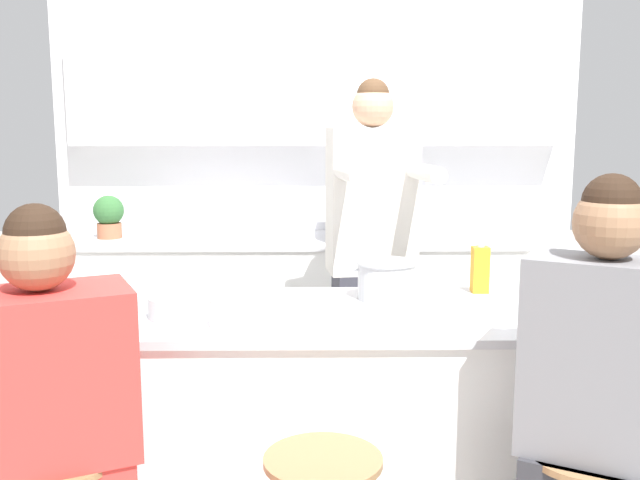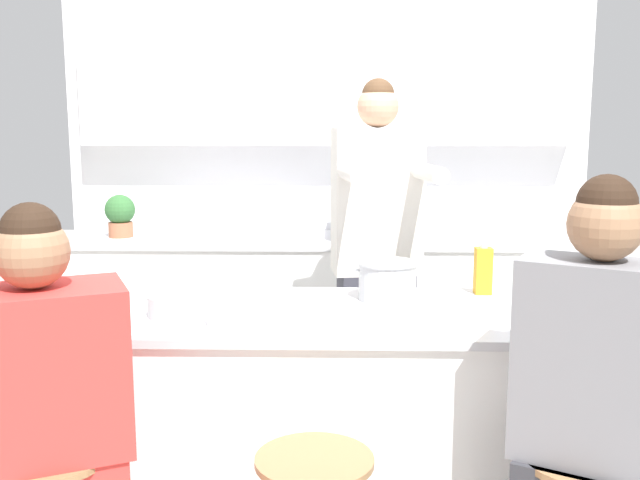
# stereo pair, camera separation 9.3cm
# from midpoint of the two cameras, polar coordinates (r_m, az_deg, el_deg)

# --- Properties ---
(wall_back) EXTENTS (3.20, 0.22, 2.70)m
(wall_back) POSITION_cam_midpoint_polar(r_m,az_deg,el_deg) (4.41, -0.90, 8.82)
(wall_back) COLOR white
(wall_back) RESTS_ON ground_plane
(back_counter) EXTENTS (2.97, 0.61, 0.92)m
(back_counter) POSITION_cam_midpoint_polar(r_m,az_deg,el_deg) (4.27, -0.88, -5.90)
(back_counter) COLOR white
(back_counter) RESTS_ON ground_plane
(kitchen_island) EXTENTS (1.93, 0.75, 0.90)m
(kitchen_island) POSITION_cam_midpoint_polar(r_m,az_deg,el_deg) (2.77, -0.98, -14.56)
(kitchen_island) COLOR black
(kitchen_island) RESTS_ON ground_plane
(person_cooking) EXTENTS (0.47, 0.63, 1.78)m
(person_cooking) POSITION_cam_midpoint_polar(r_m,az_deg,el_deg) (3.30, 3.32, -2.81)
(person_cooking) COLOR #383842
(person_cooking) RESTS_ON ground_plane
(person_wrapped_blanket) EXTENTS (0.55, 0.46, 1.36)m
(person_wrapped_blanket) POSITION_cam_midpoint_polar(r_m,az_deg,el_deg) (2.28, -21.96, -15.68)
(person_wrapped_blanket) COLOR red
(person_wrapped_blanket) RESTS_ON ground_plane
(person_seated_near) EXTENTS (0.48, 0.42, 1.44)m
(person_seated_near) POSITION_cam_midpoint_polar(r_m,az_deg,el_deg) (2.26, 20.06, -15.18)
(person_seated_near) COLOR #333338
(person_seated_near) RESTS_ON ground_plane
(cooking_pot) EXTENTS (0.32, 0.24, 0.15)m
(cooking_pot) POSITION_cam_midpoint_polar(r_m,az_deg,el_deg) (2.79, 4.37, -3.21)
(cooking_pot) COLOR #B7BABC
(cooking_pot) RESTS_ON kitchen_island
(fruit_bowl) EXTENTS (0.19, 0.19, 0.08)m
(fruit_bowl) POSITION_cam_midpoint_polar(r_m,az_deg,el_deg) (2.59, -12.57, -5.24)
(fruit_bowl) COLOR #B7BABC
(fruit_bowl) RESTS_ON kitchen_island
(coffee_cup_near) EXTENTS (0.11, 0.08, 0.09)m
(coffee_cup_near) POSITION_cam_midpoint_polar(r_m,az_deg,el_deg) (2.43, -9.01, -5.83)
(coffee_cup_near) COLOR white
(coffee_cup_near) RESTS_ON kitchen_island
(banana_bunch) EXTENTS (0.17, 0.12, 0.06)m
(banana_bunch) POSITION_cam_midpoint_polar(r_m,az_deg,el_deg) (2.61, 16.70, -5.57)
(banana_bunch) COLOR yellow
(banana_bunch) RESTS_ON kitchen_island
(juice_carton) EXTENTS (0.06, 0.06, 0.20)m
(juice_carton) POSITION_cam_midpoint_polar(r_m,az_deg,el_deg) (2.95, 11.80, -2.30)
(juice_carton) COLOR gold
(juice_carton) RESTS_ON kitchen_island
(microwave) EXTENTS (0.51, 0.40, 0.27)m
(microwave) POSITION_cam_midpoint_polar(r_m,az_deg,el_deg) (4.13, 3.43, 2.01)
(microwave) COLOR #B2B5B7
(microwave) RESTS_ON back_counter
(potted_plant) EXTENTS (0.18, 0.18, 0.25)m
(potted_plant) POSITION_cam_midpoint_polar(r_m,az_deg,el_deg) (4.33, -17.14, 1.89)
(potted_plant) COLOR #A86042
(potted_plant) RESTS_ON back_counter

